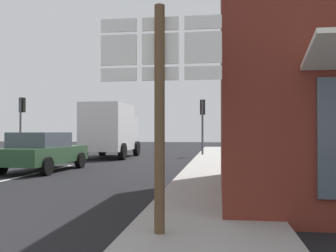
% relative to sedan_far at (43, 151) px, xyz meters
% --- Properties ---
extents(ground_plane, '(80.00, 80.00, 0.00)m').
position_rel_sedan_far_xyz_m(ground_plane, '(0.13, 0.46, -0.76)').
color(ground_plane, black).
extents(sidewalk_right, '(2.31, 44.00, 0.14)m').
position_rel_sedan_far_xyz_m(sidewalk_right, '(6.49, -1.54, -0.69)').
color(sidewalk_right, '#9E9B96').
rests_on(sidewalk_right, ground).
extents(sedan_far, '(2.15, 4.29, 1.47)m').
position_rel_sedan_far_xyz_m(sedan_far, '(0.00, 0.00, 0.00)').
color(sedan_far, '#2D5133').
rests_on(sedan_far, ground).
extents(delivery_truck, '(2.48, 5.00, 3.05)m').
position_rel_sedan_far_xyz_m(delivery_truck, '(0.42, 7.46, 0.89)').
color(delivery_truck, silver).
rests_on(delivery_truck, ground).
extents(route_sign_post, '(1.66, 0.14, 3.20)m').
position_rel_sedan_far_xyz_m(route_sign_post, '(5.84, -8.41, 1.24)').
color(route_sign_post, brown).
rests_on(route_sign_post, ground).
extents(traffic_light_far_right, '(0.30, 0.49, 3.42)m').
position_rel_sedan_far_xyz_m(traffic_light_far_right, '(5.63, 9.12, 1.77)').
color(traffic_light_far_right, '#47474C').
rests_on(traffic_light_far_right, ground).
extents(traffic_light_far_left, '(0.30, 0.49, 3.59)m').
position_rel_sedan_far_xyz_m(traffic_light_far_left, '(-5.38, 8.06, 1.90)').
color(traffic_light_far_left, '#47474C').
rests_on(traffic_light_far_left, ground).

